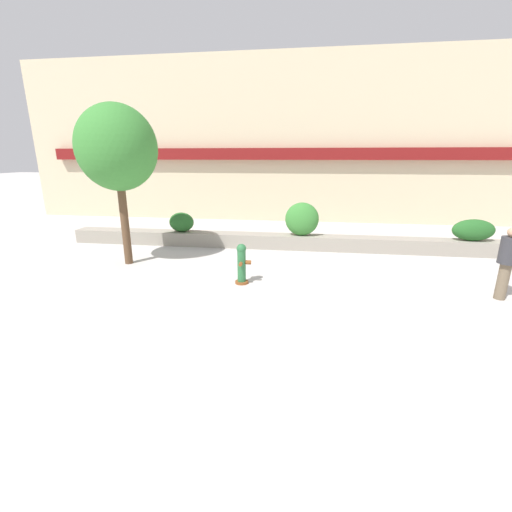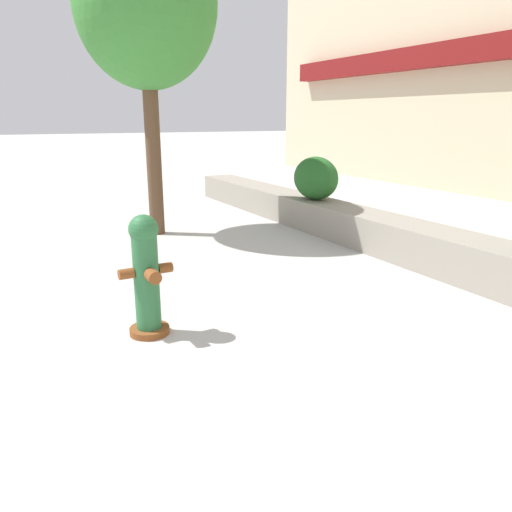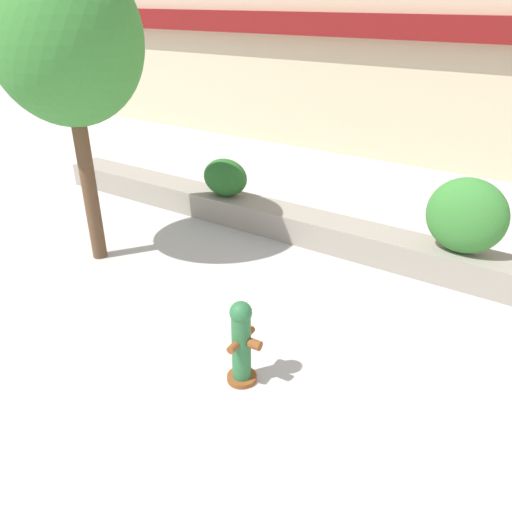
{
  "view_description": "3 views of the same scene",
  "coord_description": "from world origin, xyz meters",
  "px_view_note": "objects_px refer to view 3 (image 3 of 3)",
  "views": [
    {
      "loc": [
        -0.2,
        -6.2,
        3.26
      ],
      "look_at": [
        -1.45,
        2.51,
        0.68
      ],
      "focal_mm": 24.0,
      "sensor_mm": 36.0,
      "label": 1
    },
    {
      "loc": [
        2.3,
        1.15,
        1.87
      ],
      "look_at": [
        -1.9,
        3.34,
        0.55
      ],
      "focal_mm": 35.0,
      "sensor_mm": 36.0,
      "label": 2
    },
    {
      "loc": [
        0.84,
        -1.5,
        4.04
      ],
      "look_at": [
        -2.47,
        3.56,
        0.87
      ],
      "focal_mm": 35.0,
      "sensor_mm": 36.0,
      "label": 3
    }
  ],
  "objects_px": {
    "hedge_bush_0": "(225,177)",
    "fire_hydrant": "(242,342)",
    "street_tree": "(65,41)",
    "hedge_bush_1": "(466,216)"
  },
  "relations": [
    {
      "from": "hedge_bush_0",
      "to": "fire_hydrant",
      "type": "xyz_separation_m",
      "value": [
        3.01,
        -3.79,
        -0.31
      ]
    },
    {
      "from": "fire_hydrant",
      "to": "street_tree",
      "type": "distance_m",
      "value": 4.99
    },
    {
      "from": "street_tree",
      "to": "hedge_bush_1",
      "type": "bearing_deg",
      "value": 25.51
    },
    {
      "from": "street_tree",
      "to": "fire_hydrant",
      "type": "bearing_deg",
      "value": -17.79
    },
    {
      "from": "fire_hydrant",
      "to": "hedge_bush_0",
      "type": "bearing_deg",
      "value": 128.43
    },
    {
      "from": "hedge_bush_0",
      "to": "street_tree",
      "type": "distance_m",
      "value": 3.74
    },
    {
      "from": "hedge_bush_1",
      "to": "fire_hydrant",
      "type": "relative_size",
      "value": 1.11
    },
    {
      "from": "hedge_bush_1",
      "to": "fire_hydrant",
      "type": "xyz_separation_m",
      "value": [
        -1.49,
        -3.79,
        -0.54
      ]
    },
    {
      "from": "fire_hydrant",
      "to": "street_tree",
      "type": "xyz_separation_m",
      "value": [
        -3.86,
        1.24,
        2.91
      ]
    },
    {
      "from": "hedge_bush_0",
      "to": "street_tree",
      "type": "xyz_separation_m",
      "value": [
        -0.85,
        -2.55,
        2.6
      ]
    }
  ]
}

